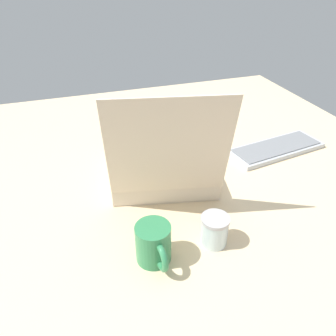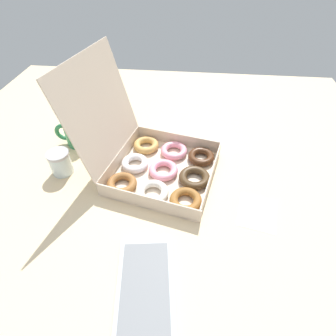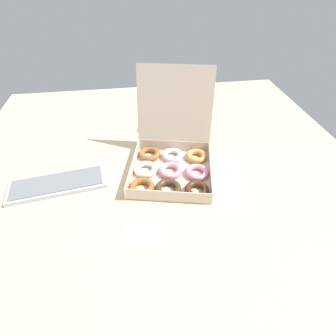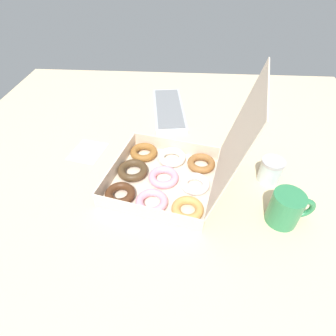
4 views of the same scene
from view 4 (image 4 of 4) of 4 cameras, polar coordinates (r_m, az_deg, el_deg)
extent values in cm
cube|color=beige|center=(91.88, 1.07, -2.14)|extent=(180.00, 180.00, 2.00)
cube|color=beige|center=(89.15, -1.05, -2.77)|extent=(40.11, 40.11, 0.40)
cube|color=beige|center=(99.32, 1.79, 4.87)|extent=(7.81, 32.78, 5.26)
cube|color=beige|center=(76.71, -4.82, -9.64)|extent=(7.81, 32.78, 5.26)
cube|color=beige|center=(92.32, -10.93, 0.59)|extent=(32.00, 7.64, 5.26)
cube|color=beige|center=(85.01, 9.67, -3.62)|extent=(32.00, 7.64, 5.26)
cube|color=beige|center=(72.87, 14.76, 6.13)|extent=(34.63, 15.98, 32.56)
torus|color=#925D28|center=(98.72, -5.30, 3.44)|extent=(14.21, 14.21, 2.65)
torus|color=#49341E|center=(91.32, -7.70, -0.60)|extent=(13.98, 13.98, 2.68)
torus|color=#4C2B17|center=(84.26, -10.37, -5.58)|extent=(13.25, 13.25, 2.59)
torus|color=silver|center=(96.02, 0.83, 2.35)|extent=(11.33, 11.33, 2.51)
torus|color=pink|center=(88.22, -0.98, -1.99)|extent=(11.61, 11.61, 2.55)
torus|color=pink|center=(80.96, -3.57, -7.32)|extent=(13.91, 13.91, 2.43)
torus|color=#905D2F|center=(94.19, 7.23, 1.02)|extent=(12.71, 12.71, 2.55)
torus|color=white|center=(86.45, 5.89, -3.42)|extent=(9.86, 9.86, 2.50)
torus|color=tan|center=(79.17, 4.28, -8.90)|extent=(13.76, 13.76, 2.64)
cube|color=#B7BCC3|center=(126.50, 0.17, 12.65)|extent=(40.05, 18.86, 1.80)
cube|color=gray|center=(125.96, 0.17, 13.08)|extent=(36.70, 16.27, 0.40)
cylinder|color=#2F814F|center=(81.50, 24.12, -8.04)|extent=(8.92, 8.92, 10.50)
torus|color=#2F814F|center=(83.61, 27.12, -7.79)|extent=(2.25, 7.60, 7.48)
cylinder|color=black|center=(79.16, 24.79, -6.46)|extent=(7.85, 7.85, 0.63)
cylinder|color=silver|center=(93.35, 21.35, -0.82)|extent=(7.20, 7.20, 7.64)
cylinder|color=#B2B2B7|center=(90.66, 22.02, 1.19)|extent=(7.56, 7.56, 1.00)
cube|color=white|center=(106.01, -17.08, 3.49)|extent=(15.22, 13.69, 0.15)
camera|label=1|loc=(0.92, 77.24, 13.04)|focal=35.00mm
camera|label=2|loc=(1.30, -3.30, 42.73)|focal=28.00mm
camera|label=3|loc=(1.18, -58.04, 32.74)|focal=28.00mm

